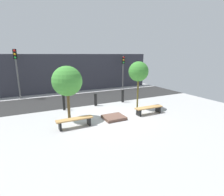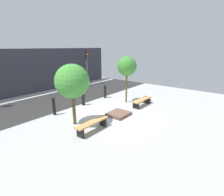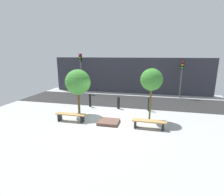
% 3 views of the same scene
% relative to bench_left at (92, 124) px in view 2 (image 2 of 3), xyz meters
% --- Properties ---
extents(ground_plane, '(18.00, 18.00, 0.00)m').
position_rel_bench_left_xyz_m(ground_plane, '(2.31, 0.65, -0.34)').
color(ground_plane, '#A7A7A7').
extents(road_strip, '(18.00, 4.11, 0.01)m').
position_rel_bench_left_xyz_m(road_strip, '(2.31, 5.43, -0.34)').
color(road_strip, '#272727').
rests_on(road_strip, ground).
extents(building_facade, '(16.20, 0.50, 3.62)m').
position_rel_bench_left_xyz_m(building_facade, '(2.31, 8.97, 1.47)').
color(building_facade, '#33333D').
rests_on(building_facade, ground).
extents(bench_left, '(1.84, 0.40, 0.47)m').
position_rel_bench_left_xyz_m(bench_left, '(0.00, 0.00, 0.00)').
color(bench_left, black).
rests_on(bench_left, ground).
extents(bench_right, '(1.84, 0.44, 0.45)m').
position_rel_bench_left_xyz_m(bench_right, '(4.62, 0.00, -0.01)').
color(bench_right, black).
rests_on(bench_right, ground).
extents(planter_bed, '(1.18, 1.07, 0.16)m').
position_rel_bench_left_xyz_m(planter_bed, '(2.31, 0.20, -0.26)').
color(planter_bed, brown).
rests_on(planter_bed, ground).
extents(tree_behind_left_bench, '(1.64, 1.64, 3.01)m').
position_rel_bench_left_xyz_m(tree_behind_left_bench, '(0.00, 1.25, 1.84)').
color(tree_behind_left_bench, brown).
rests_on(tree_behind_left_bench, ground).
extents(tree_behind_right_bench, '(1.29, 1.29, 3.16)m').
position_rel_bench_left_xyz_m(tree_behind_right_bench, '(4.62, 1.25, 2.15)').
color(tree_behind_right_bench, brown).
rests_on(tree_behind_right_bench, ground).
extents(bollard_far_left, '(0.16, 0.16, 1.01)m').
position_rel_bench_left_xyz_m(bollard_far_left, '(0.09, 3.12, 0.16)').
color(bollard_far_left, black).
rests_on(bollard_far_left, ground).
extents(bollard_left, '(0.20, 0.20, 0.89)m').
position_rel_bench_left_xyz_m(bollard_left, '(2.31, 3.12, 0.10)').
color(bollard_left, black).
rests_on(bollard_left, ground).
extents(bollard_center, '(0.19, 0.19, 0.97)m').
position_rel_bench_left_xyz_m(bollard_center, '(4.53, 3.12, 0.14)').
color(bollard_center, black).
rests_on(bollard_center, ground).
extents(traffic_light_mid_west, '(0.28, 0.27, 3.41)m').
position_rel_bench_left_xyz_m(traffic_light_mid_west, '(7.19, 7.77, 2.02)').
color(traffic_light_mid_west, '#5E5E5E').
rests_on(traffic_light_mid_west, ground).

